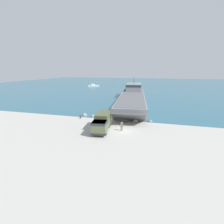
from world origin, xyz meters
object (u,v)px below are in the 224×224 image
landing_craft (133,96)px  moored_boat_a (94,86)px  military_truck (102,122)px  mooring_bollard (80,117)px  soldier_on_ramp (122,126)px

landing_craft → moored_boat_a: 56.72m
military_truck → mooring_bollard: size_ratio=9.52×
military_truck → mooring_bollard: military_truck is taller
landing_craft → moored_boat_a: landing_craft is taller
soldier_on_ramp → mooring_bollard: 11.95m
landing_craft → moored_boat_a: size_ratio=6.12×
landing_craft → soldier_on_ramp: landing_craft is taller
military_truck → mooring_bollard: bearing=-139.0°
military_truck → moored_boat_a: military_truck is taller
landing_craft → military_truck: landing_craft is taller
mooring_bollard → military_truck: bearing=-40.1°
soldier_on_ramp → mooring_bollard: bearing=-128.6°
moored_boat_a → mooring_bollard: (24.52, -70.15, -0.10)m
soldier_on_ramp → moored_boat_a: soldier_on_ramp is taller
moored_boat_a → mooring_bollard: moored_boat_a is taller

